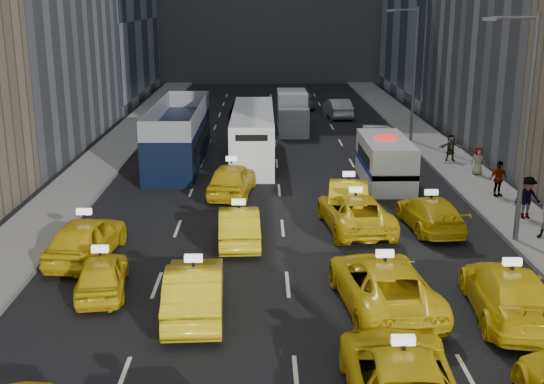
{
  "coord_description": "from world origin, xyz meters",
  "views": [
    {
      "loc": [
        -0.84,
        -13.67,
        9.44
      ],
      "look_at": [
        -0.47,
        12.62,
        2.0
      ],
      "focal_mm": 45.0,
      "sensor_mm": 36.0,
      "label": 1
    }
  ],
  "objects_px": {
    "nypd_van": "(385,162)",
    "double_decker": "(179,134)",
    "city_bus": "(253,135)",
    "box_truck": "(292,112)"
  },
  "relations": [
    {
      "from": "nypd_van",
      "to": "double_decker",
      "type": "bearing_deg",
      "value": 158.87
    },
    {
      "from": "city_bus",
      "to": "nypd_van",
      "type": "bearing_deg",
      "value": -38.92
    },
    {
      "from": "nypd_van",
      "to": "city_bus",
      "type": "xyz_separation_m",
      "value": [
        -7.06,
        5.81,
        0.32
      ]
    },
    {
      "from": "nypd_van",
      "to": "box_truck",
      "type": "bearing_deg",
      "value": 108.1
    },
    {
      "from": "nypd_van",
      "to": "double_decker",
      "type": "relative_size",
      "value": 0.5
    },
    {
      "from": "nypd_van",
      "to": "double_decker",
      "type": "height_order",
      "value": "double_decker"
    },
    {
      "from": "nypd_van",
      "to": "city_bus",
      "type": "bearing_deg",
      "value": 142.8
    },
    {
      "from": "box_truck",
      "to": "nypd_van",
      "type": "bearing_deg",
      "value": -71.22
    },
    {
      "from": "nypd_van",
      "to": "double_decker",
      "type": "distance_m",
      "value": 12.5
    },
    {
      "from": "nypd_van",
      "to": "box_truck",
      "type": "distance_m",
      "value": 15.64
    }
  ]
}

